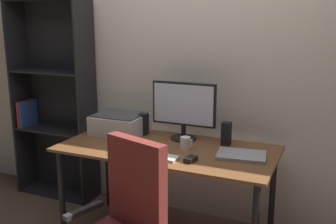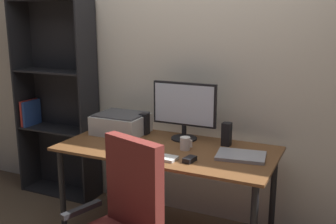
# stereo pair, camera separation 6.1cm
# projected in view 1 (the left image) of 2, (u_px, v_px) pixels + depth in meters

# --- Properties ---
(back_wall) EXTENTS (6.40, 0.10, 2.60)m
(back_wall) POSITION_uv_depth(u_px,v_px,m) (194.00, 62.00, 3.20)
(back_wall) COLOR beige
(back_wall) RESTS_ON ground
(desk) EXTENTS (1.55, 0.75, 0.74)m
(desk) POSITION_uv_depth(u_px,v_px,m) (167.00, 158.00, 2.86)
(desk) COLOR brown
(desk) RESTS_ON ground
(monitor) EXTENTS (0.50, 0.20, 0.44)m
(monitor) POSITION_uv_depth(u_px,v_px,m) (184.00, 107.00, 2.98)
(monitor) COLOR black
(monitor) RESTS_ON desk
(keyboard) EXTENTS (0.29, 0.12, 0.02)m
(keyboard) POSITION_uv_depth(u_px,v_px,m) (157.00, 156.00, 2.63)
(keyboard) COLOR silver
(keyboard) RESTS_ON desk
(mouse) EXTENTS (0.07, 0.10, 0.03)m
(mouse) POSITION_uv_depth(u_px,v_px,m) (191.00, 159.00, 2.55)
(mouse) COLOR black
(mouse) RESTS_ON desk
(coffee_mug) EXTENTS (0.09, 0.07, 0.09)m
(coffee_mug) POSITION_uv_depth(u_px,v_px,m) (185.00, 143.00, 2.78)
(coffee_mug) COLOR white
(coffee_mug) RESTS_ON desk
(laptop) EXTENTS (0.35, 0.27, 0.02)m
(laptop) POSITION_uv_depth(u_px,v_px,m) (241.00, 155.00, 2.64)
(laptop) COLOR #99999E
(laptop) RESTS_ON desk
(speaker_left) EXTENTS (0.06, 0.07, 0.17)m
(speaker_left) POSITION_uv_depth(u_px,v_px,m) (144.00, 124.00, 3.15)
(speaker_left) COLOR black
(speaker_left) RESTS_ON desk
(speaker_right) EXTENTS (0.06, 0.07, 0.17)m
(speaker_right) POSITION_uv_depth(u_px,v_px,m) (226.00, 134.00, 2.88)
(speaker_right) COLOR black
(speaker_right) RESTS_ON desk
(printer) EXTENTS (0.40, 0.34, 0.16)m
(printer) POSITION_uv_depth(u_px,v_px,m) (120.00, 124.00, 3.18)
(printer) COLOR silver
(printer) RESTS_ON desk
(bookshelf) EXTENTS (0.77, 0.28, 1.81)m
(bookshelf) POSITION_uv_depth(u_px,v_px,m) (55.00, 101.00, 3.66)
(bookshelf) COLOR black
(bookshelf) RESTS_ON ground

